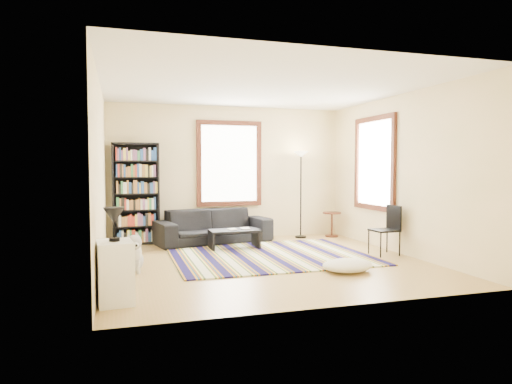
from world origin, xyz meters
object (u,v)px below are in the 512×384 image
object	(u,v)px
floor_cushion	(347,265)
side_table	(332,224)
bookshelf	(136,194)
folding_chair	(384,230)
floor_lamp	(301,195)
white_cabinet	(115,272)
sofa	(213,226)
dog	(131,253)
coffee_table	(234,239)

from	to	relation	value
floor_cushion	side_table	world-z (taller)	side_table
bookshelf	folding_chair	size ratio (longest dim) A/B	2.33
floor_lamp	white_cabinet	bearing A→B (deg)	-135.01
floor_cushion	white_cabinet	world-z (taller)	white_cabinet
sofa	folding_chair	xyz separation A→B (m)	(2.58, -2.12, 0.09)
sofa	dog	bearing A→B (deg)	-138.69
floor_cushion	white_cabinet	size ratio (longest dim) A/B	1.08
sofa	floor_lamp	size ratio (longest dim) A/B	1.24
sofa	bookshelf	xyz separation A→B (m)	(-1.50, 0.27, 0.66)
white_cabinet	dog	bearing A→B (deg)	76.37
side_table	white_cabinet	bearing A→B (deg)	-140.49
sofa	bookshelf	bearing A→B (deg)	158.14
floor_lamp	dog	distance (m)	4.32
bookshelf	coffee_table	xyz separation A→B (m)	(1.72, -1.07, -0.82)
side_table	folding_chair	xyz separation A→B (m)	(-0.05, -2.13, 0.16)
floor_cushion	dog	size ratio (longest dim) A/B	1.34
floor_lamp	sofa	bearing A→B (deg)	-177.04
coffee_table	folding_chair	world-z (taller)	folding_chair
floor_cushion	bookshelf	bearing A→B (deg)	130.40
sofa	dog	world-z (taller)	sofa
floor_lamp	bookshelf	bearing A→B (deg)	177.16
bookshelf	floor_lamp	xyz separation A→B (m)	(3.43, -0.17, -0.07)
floor_cushion	side_table	size ratio (longest dim) A/B	1.40
floor_lamp	side_table	xyz separation A→B (m)	(0.70, -0.09, -0.66)
bookshelf	coffee_table	distance (m)	2.19
floor_cushion	sofa	bearing A→B (deg)	113.82
folding_chair	white_cabinet	distance (m)	4.72
side_table	bookshelf	bearing A→B (deg)	176.38
bookshelf	white_cabinet	distance (m)	4.04
coffee_table	dog	xyz separation A→B (m)	(-1.89, -1.40, 0.10)
sofa	white_cabinet	xyz separation A→B (m)	(-1.87, -3.70, 0.01)
bookshelf	floor_cushion	size ratio (longest dim) A/B	2.65
sofa	dog	xyz separation A→B (m)	(-1.66, -2.20, -0.05)
coffee_table	floor_lamp	xyz separation A→B (m)	(1.71, 0.90, 0.75)
floor_lamp	side_table	bearing A→B (deg)	-7.47
side_table	folding_chair	world-z (taller)	folding_chair
folding_chair	dog	size ratio (longest dim) A/B	1.53
bookshelf	folding_chair	xyz separation A→B (m)	(4.08, -2.39, -0.57)
dog	bookshelf	bearing A→B (deg)	74.49
coffee_table	floor_lamp	bearing A→B (deg)	27.77
sofa	coffee_table	distance (m)	0.85
coffee_table	dog	bearing A→B (deg)	-143.48
sofa	floor_lamp	world-z (taller)	floor_lamp
bookshelf	white_cabinet	xyz separation A→B (m)	(-0.37, -3.97, -0.65)
floor_cushion	floor_lamp	bearing A→B (deg)	79.82
side_table	floor_lamp	bearing A→B (deg)	172.53
sofa	folding_chair	world-z (taller)	folding_chair
bookshelf	floor_cushion	bearing A→B (deg)	-49.60
sofa	dog	size ratio (longest dim) A/B	4.08
white_cabinet	coffee_table	bearing A→B (deg)	48.39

